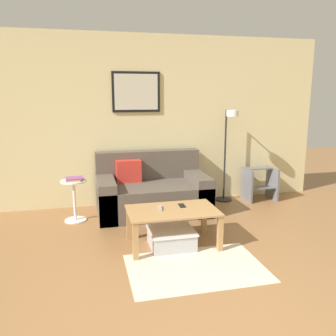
% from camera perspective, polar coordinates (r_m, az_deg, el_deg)
% --- Properties ---
extents(wall_back, '(5.60, 0.09, 2.55)m').
position_cam_1_polar(wall_back, '(5.46, -3.66, 7.56)').
color(wall_back, beige).
rests_on(wall_back, ground_plane).
extents(area_rug, '(1.34, 0.89, 0.01)m').
position_cam_1_polar(area_rug, '(3.65, 4.51, -15.67)').
color(area_rug, beige).
rests_on(area_rug, ground_plane).
extents(couch, '(1.56, 0.93, 0.85)m').
position_cam_1_polar(couch, '(5.16, -2.66, -3.90)').
color(couch, brown).
rests_on(couch, ground_plane).
extents(coffee_table, '(1.00, 0.61, 0.42)m').
position_cam_1_polar(coffee_table, '(4.01, 0.78, -7.65)').
color(coffee_table, '#AD7F4C').
rests_on(coffee_table, ground_plane).
extents(storage_bin, '(0.50, 0.46, 0.20)m').
position_cam_1_polar(storage_bin, '(4.06, 0.55, -11.15)').
color(storage_bin, '#B2B2B7').
rests_on(storage_bin, ground_plane).
extents(floor_lamp, '(0.27, 0.46, 1.45)m').
position_cam_1_polar(floor_lamp, '(5.53, 9.68, 3.64)').
color(floor_lamp, black).
rests_on(floor_lamp, ground_plane).
extents(side_table, '(0.34, 0.34, 0.56)m').
position_cam_1_polar(side_table, '(4.93, -14.80, -4.48)').
color(side_table, white).
rests_on(side_table, ground_plane).
extents(book_stack, '(0.25, 0.22, 0.04)m').
position_cam_1_polar(book_stack, '(4.87, -14.79, -1.72)').
color(book_stack, '#D18438').
rests_on(book_stack, side_table).
extents(remote_control, '(0.07, 0.15, 0.02)m').
position_cam_1_polar(remote_control, '(4.01, -1.30, -6.42)').
color(remote_control, '#99999E').
rests_on(remote_control, coffee_table).
extents(cell_phone, '(0.07, 0.14, 0.01)m').
position_cam_1_polar(cell_phone, '(4.12, 2.23, -6.03)').
color(cell_phone, black).
rests_on(cell_phone, coffee_table).
extents(step_stool, '(0.48, 0.38, 0.52)m').
position_cam_1_polar(step_stool, '(5.91, 14.51, -2.32)').
color(step_stool, slate).
rests_on(step_stool, ground_plane).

